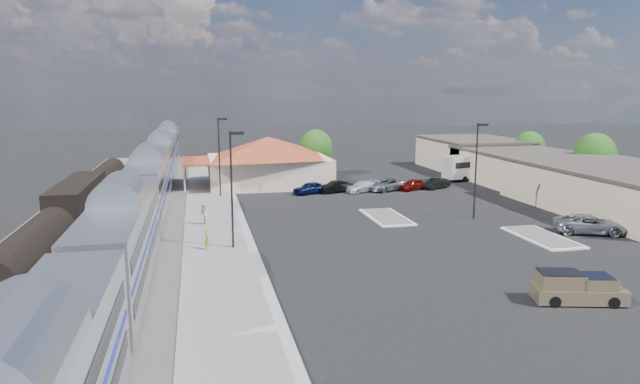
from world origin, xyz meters
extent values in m
plane|color=black|center=(0.00, 0.00, 0.00)|extent=(280.00, 280.00, 0.00)
cube|color=#4C4944|center=(-21.00, 8.00, 0.06)|extent=(16.00, 100.00, 0.12)
cube|color=gray|center=(-12.00, 6.00, 0.09)|extent=(5.50, 92.00, 0.18)
cube|color=silver|center=(-18.00, -13.78, 3.05)|extent=(3.00, 20.00, 5.00)
cube|color=black|center=(-18.00, -13.78, 0.30)|extent=(2.20, 16.00, 0.60)
cube|color=silver|center=(-18.00, 7.22, 3.05)|extent=(3.00, 20.00, 5.00)
cube|color=black|center=(-18.00, 7.22, 0.30)|extent=(2.20, 16.00, 0.60)
cube|color=silver|center=(-18.00, 28.22, 3.05)|extent=(3.00, 20.00, 5.00)
cube|color=black|center=(-18.00, 28.22, 0.30)|extent=(2.20, 16.00, 0.60)
cube|color=silver|center=(-18.00, 49.22, 3.05)|extent=(3.00, 20.00, 5.00)
cube|color=black|center=(-18.00, 49.22, 0.30)|extent=(2.20, 16.00, 0.60)
cylinder|color=black|center=(-24.00, -10.98, 2.10)|extent=(2.80, 14.00, 2.80)
cube|color=black|center=(-24.00, -10.98, 0.30)|extent=(2.20, 12.00, 0.60)
cube|color=black|center=(-24.00, 5.02, 2.20)|extent=(2.80, 14.00, 3.60)
cube|color=black|center=(-24.00, 5.02, 0.30)|extent=(2.20, 12.00, 0.60)
cylinder|color=black|center=(-24.00, 21.02, 2.10)|extent=(2.80, 14.00, 2.80)
cube|color=black|center=(-24.00, 21.02, 0.30)|extent=(2.20, 12.00, 0.60)
cube|color=beige|center=(-4.50, 24.00, 1.80)|extent=(15.00, 12.00, 3.60)
pyramid|color=maroon|center=(-4.50, 24.00, 4.90)|extent=(15.30, 12.24, 2.60)
cube|color=maroon|center=(-13.60, 24.00, 3.30)|extent=(3.20, 9.60, 0.25)
cube|color=#C6B28C|center=(28.00, 0.00, 2.10)|extent=(14.00, 22.00, 4.20)
cube|color=#3F3833|center=(28.00, 0.00, 4.35)|extent=(14.40, 22.40, 0.30)
cube|color=#C6B28C|center=(28.00, 18.00, 2.00)|extent=(12.00, 18.00, 4.00)
cube|color=#3F3833|center=(28.00, 18.00, 4.15)|extent=(12.40, 18.40, 0.30)
cube|color=#C6B28C|center=(28.00, 32.00, 2.25)|extent=(12.00, 16.00, 4.50)
cube|color=#3F3833|center=(28.00, 32.00, 4.65)|extent=(12.40, 16.40, 0.30)
cube|color=silver|center=(4.00, 2.00, 0.07)|extent=(3.30, 7.50, 0.15)
cube|color=#4C4944|center=(4.00, 2.00, 0.16)|extent=(2.70, 6.90, 0.10)
cube|color=silver|center=(14.00, -8.00, 0.07)|extent=(3.30, 7.50, 0.15)
cube|color=#4C4944|center=(14.00, -8.00, 0.16)|extent=(2.70, 6.90, 0.10)
cylinder|color=black|center=(-11.00, -6.00, 4.50)|extent=(0.16, 0.16, 9.00)
cube|color=black|center=(-10.50, -6.00, 8.85)|extent=(1.00, 0.25, 0.22)
cylinder|color=black|center=(-11.00, 16.00, 4.50)|extent=(0.16, 0.16, 9.00)
cube|color=black|center=(-10.50, 16.00, 8.85)|extent=(1.00, 0.25, 0.22)
cylinder|color=black|center=(12.00, 0.00, 4.50)|extent=(0.16, 0.16, 9.00)
cube|color=black|center=(12.50, 0.00, 8.85)|extent=(1.00, 0.25, 0.22)
cylinder|color=#382314|center=(34.00, 12.00, 1.43)|extent=(0.30, 0.30, 2.86)
ellipsoid|color=#1D4413|center=(34.00, 12.00, 4.23)|extent=(4.94, 4.94, 5.46)
cylinder|color=#382314|center=(34.00, 26.00, 1.28)|extent=(0.30, 0.30, 2.55)
ellipsoid|color=#1D4413|center=(34.00, 26.00, 3.77)|extent=(4.41, 4.41, 4.87)
cylinder|color=#382314|center=(3.00, 30.00, 1.36)|extent=(0.30, 0.30, 2.73)
ellipsoid|color=#1D4413|center=(3.00, 30.00, 4.03)|extent=(4.71, 4.71, 5.21)
cube|color=#947E5B|center=(7.56, -21.31, 0.50)|extent=(5.34, 3.04, 0.82)
cube|color=#947E5B|center=(7.56, -21.31, 1.14)|extent=(2.29, 2.17, 0.87)
cube|color=#947E5B|center=(7.56, -21.31, 1.24)|extent=(2.78, 2.29, 1.01)
cylinder|color=black|center=(8.91, -22.51, 0.33)|extent=(0.70, 0.41, 0.66)
cylinder|color=black|center=(9.33, -20.91, 0.33)|extent=(0.70, 0.41, 0.66)
cylinder|color=black|center=(5.79, -21.70, 0.33)|extent=(0.70, 0.41, 0.66)
cylinder|color=black|center=(6.20, -20.10, 0.33)|extent=(0.70, 0.41, 0.66)
imported|color=#A5A9AD|center=(18.88, -7.40, 0.79)|extent=(6.30, 4.70, 1.59)
cube|color=silver|center=(24.00, 22.35, 1.90)|extent=(10.85, 4.95, 3.01)
cube|color=black|center=(24.00, 22.35, 2.26)|extent=(10.04, 4.77, 0.80)
cylinder|color=black|center=(27.86, 22.30, 0.40)|extent=(0.84, 0.46, 0.80)
cylinder|color=black|center=(27.32, 24.30, 0.40)|extent=(0.84, 0.46, 0.80)
cylinder|color=black|center=(21.19, 20.53, 0.40)|extent=(0.84, 0.46, 0.80)
cylinder|color=black|center=(20.66, 22.53, 0.40)|extent=(0.84, 0.46, 0.80)
imported|color=#C6D743|center=(-12.93, -6.16, 0.98)|extent=(0.51, 0.66, 1.61)
imported|color=silver|center=(-13.08, 2.06, 1.13)|extent=(0.84, 1.01, 1.89)
imported|color=#0B1338|center=(-0.62, 16.14, 0.71)|extent=(4.49, 3.16, 1.42)
imported|color=black|center=(2.58, 16.44, 0.69)|extent=(4.42, 2.89, 1.38)
imported|color=white|center=(5.78, 16.14, 0.64)|extent=(4.78, 3.48, 1.29)
imported|color=gray|center=(8.98, 16.44, 0.75)|extent=(5.93, 4.48, 1.50)
imported|color=maroon|center=(12.18, 16.14, 0.68)|extent=(4.28, 3.20, 1.36)
imported|color=black|center=(15.38, 16.44, 0.66)|extent=(4.19, 3.11, 1.32)
camera|label=1|loc=(-13.45, -48.46, 11.92)|focal=32.00mm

